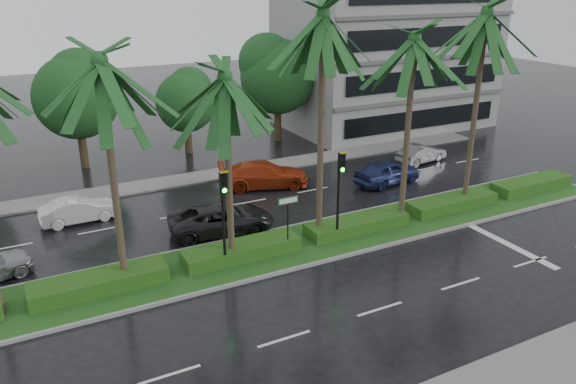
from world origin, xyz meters
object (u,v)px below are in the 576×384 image
signal_median_left (224,205)px  car_blue (387,172)px  car_darkgrey (221,219)px  car_white (79,210)px  car_grey (421,154)px  street_sign (288,211)px  car_red (263,174)px

signal_median_left → car_blue: signal_median_left is taller
signal_median_left → car_darkgrey: size_ratio=0.87×
signal_median_left → car_blue: size_ratio=1.03×
signal_median_left → car_white: (-4.62, 8.23, -2.37)m
car_grey → signal_median_left: bearing=105.6°
signal_median_left → car_darkgrey: signal_median_left is taller
street_sign → car_grey: street_sign is taller
street_sign → car_darkgrey: (-1.77, 3.54, -1.42)m
car_white → signal_median_left: bearing=-152.4°
signal_median_left → car_darkgrey: (1.23, 3.72, -2.30)m
car_white → car_grey: 21.63m
street_sign → car_blue: 11.04m
signal_median_left → car_white: bearing=119.3°
car_grey → car_darkgrey: bearing=95.6°
car_white → car_red: bearing=-90.0°
car_darkgrey → car_grey: car_darkgrey is taller
car_grey → car_white: bearing=79.8°
street_sign → car_red: size_ratio=0.49×
car_grey → car_blue: bearing=107.5°
car_white → car_blue: bearing=-100.4°
signal_median_left → car_red: 10.53m
car_grey → street_sign: bearing=109.6°
car_red → car_grey: car_red is taller
car_blue → car_darkgrey: bearing=92.4°
car_red → car_blue: car_red is taller
signal_median_left → car_red: bearing=56.1°
car_blue → car_grey: size_ratio=1.15×
car_darkgrey → car_red: car_red is taller
car_darkgrey → car_blue: (11.27, 1.91, 0.02)m
signal_median_left → car_grey: signal_median_left is taller
signal_median_left → street_sign: bearing=3.5°
street_sign → car_red: (2.73, 8.36, -1.36)m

